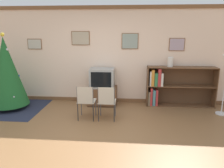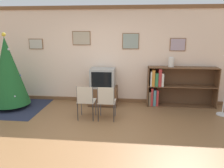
# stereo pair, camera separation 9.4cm
# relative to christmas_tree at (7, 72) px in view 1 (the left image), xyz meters

# --- Properties ---
(ground_plane) EXTENTS (24.00, 24.00, 0.00)m
(ground_plane) POSITION_rel_christmas_tree_xyz_m (2.47, -1.58, -0.99)
(ground_plane) COLOR brown
(wall_back) EXTENTS (9.09, 0.11, 2.70)m
(wall_back) POSITION_rel_christmas_tree_xyz_m (2.47, 0.83, 0.36)
(wall_back) COLOR beige
(wall_back) RESTS_ON ground_plane
(area_rug) EXTENTS (1.78, 1.75, 0.01)m
(area_rug) POSITION_rel_christmas_tree_xyz_m (-0.00, -0.00, -0.99)
(area_rug) COLOR #23283D
(area_rug) RESTS_ON ground_plane
(christmas_tree) EXTENTS (0.99, 0.99, 1.99)m
(christmas_tree) POSITION_rel_christmas_tree_xyz_m (0.00, 0.00, 0.00)
(christmas_tree) COLOR maroon
(christmas_tree) RESTS_ON area_rug
(tv_console) EXTENTS (0.80, 0.54, 0.51)m
(tv_console) POSITION_rel_christmas_tree_xyz_m (2.45, 0.49, -0.74)
(tv_console) COLOR #4C311E
(tv_console) RESTS_ON ground_plane
(television) EXTENTS (0.66, 0.49, 0.53)m
(television) POSITION_rel_christmas_tree_xyz_m (2.45, 0.49, -0.22)
(television) COLOR #9E9E99
(television) RESTS_ON tv_console
(folding_chair_left) EXTENTS (0.40, 0.40, 0.82)m
(folding_chair_left) POSITION_rel_christmas_tree_xyz_m (2.20, -0.61, -0.52)
(folding_chair_left) COLOR #BCB29E
(folding_chair_left) RESTS_ON ground_plane
(folding_chair_right) EXTENTS (0.40, 0.40, 0.82)m
(folding_chair_right) POSITION_rel_christmas_tree_xyz_m (2.69, -0.61, -0.52)
(folding_chair_right) COLOR #BCB29E
(folding_chair_right) RESTS_ON ground_plane
(bookshelf) EXTENTS (1.84, 0.36, 1.09)m
(bookshelf) POSITION_rel_christmas_tree_xyz_m (4.28, 0.60, -0.44)
(bookshelf) COLOR brown
(bookshelf) RESTS_ON ground_plane
(vase) EXTENTS (0.16, 0.16, 0.26)m
(vase) POSITION_rel_christmas_tree_xyz_m (4.29, 0.62, 0.23)
(vase) COLOR silver
(vase) RESTS_ON bookshelf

